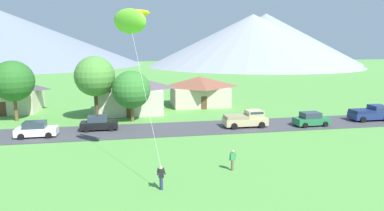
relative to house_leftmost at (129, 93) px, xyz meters
name	(u,v)px	position (x,y,z in m)	size (l,w,h in m)	color
road_strip	(183,129)	(6.22, -11.16, -2.80)	(160.00, 6.66, 0.08)	#424247
mountain_far_west_ridge	(253,40)	(57.99, 105.23, 9.32)	(99.87, 99.87, 24.32)	#8E939E
mountain_east_ridge	(265,38)	(75.00, 130.77, 10.71)	(101.22, 101.22, 27.11)	gray
house_leftmost	(129,93)	(0.00, 0.00, 0.00)	(10.07, 7.76, 5.49)	beige
house_left_center	(10,94)	(-17.45, 3.99, -0.26)	(8.47, 7.50, 4.99)	beige
house_right_center	(199,90)	(11.30, 4.05, -0.37)	(9.62, 7.72, 4.77)	beige
tree_near_left	(131,90)	(0.31, -6.05, 1.31)	(4.88, 4.88, 6.61)	brown
tree_left_of_center	(95,76)	(-4.29, -4.45, 2.97)	(5.19, 5.19, 8.42)	#4C3823
tree_center	(13,81)	(-14.63, -2.95, 2.40)	(5.24, 5.24, 7.87)	brown
parked_car_white_west_end	(36,130)	(-9.87, -11.97, -1.97)	(4.23, 2.15, 1.68)	white
parked_car_green_mid_west	(311,119)	(21.77, -12.65, -1.97)	(4.28, 2.23, 1.68)	#237042
parked_car_black_mid_east	(99,123)	(-3.51, -10.13, -1.97)	(4.22, 2.12, 1.68)	black
pickup_truck_navy_west_side	(371,113)	(31.03, -11.31, -1.78)	(5.20, 2.33, 1.99)	navy
pickup_truck_sand_east_side	(246,119)	(13.82, -11.76, -1.78)	(5.22, 2.36, 1.99)	#C6B284
kite_flyer_with_kite	(130,23)	(0.41, -21.97, 8.66)	(3.77, 7.54, 12.68)	navy
watcher_person	(233,160)	(7.99, -25.02, -1.96)	(0.56, 0.24, 1.68)	#70604C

